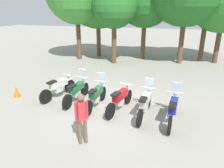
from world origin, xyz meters
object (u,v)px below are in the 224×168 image
motorcycle_0 (59,87)px  tree_2 (114,6)px  motorcycle_1 (77,91)px  motorcycle_3 (120,99)px  motorcycle_5 (173,109)px  person_0 (82,115)px  traffic_cone (16,91)px  motorcycle_2 (96,96)px  motorcycle_4 (145,104)px

motorcycle_0 → tree_2: 7.99m
motorcycle_1 → tree_2: tree_2 is taller
motorcycle_3 → motorcycle_5: (2.07, -0.30, 0.01)m
motorcycle_1 → person_0: (1.59, -2.71, 0.44)m
person_0 → motorcycle_5: bearing=-84.8°
motorcycle_5 → traffic_cone: size_ratio=3.99×
motorcycle_2 → motorcycle_3: 1.04m
motorcycle_2 → motorcycle_5: same height
motorcycle_2 → tree_2: size_ratio=0.38×
motorcycle_0 → motorcycle_4: (4.14, -0.55, 0.01)m
motorcycle_3 → motorcycle_4: motorcycle_4 is taller
motorcycle_1 → motorcycle_4: (3.11, -0.39, 0.00)m
motorcycle_3 → traffic_cone: (-5.03, -0.19, -0.23)m
motorcycle_3 → traffic_cone: 5.04m
motorcycle_4 → tree_2: bearing=28.7°
motorcycle_4 → person_0: size_ratio=1.33×
motorcycle_4 → motorcycle_5: bearing=-95.6°
motorcycle_0 → tree_2: tree_2 is taller
motorcycle_1 → person_0: 3.17m
motorcycle_1 → motorcycle_2: (1.03, -0.26, 0.00)m
motorcycle_3 → traffic_cone: motorcycle_3 is taller
motorcycle_0 → motorcycle_5: bearing=-84.7°
motorcycle_5 → person_0: (-2.55, -2.16, 0.44)m
motorcycle_2 → traffic_cone: (-3.99, -0.18, -0.24)m
person_0 → tree_2: (-2.14, 9.95, 3.20)m
motorcycle_2 → motorcycle_4: same height
motorcycle_1 → motorcycle_3: size_ratio=1.01×
motorcycle_3 → person_0: person_0 is taller
motorcycle_0 → motorcycle_5: motorcycle_5 is taller
motorcycle_4 → motorcycle_3: bearing=85.3°
motorcycle_1 → motorcycle_3: motorcycle_1 is taller
motorcycle_1 → traffic_cone: motorcycle_1 is taller
tree_2 → person_0: bearing=-77.9°
motorcycle_4 → tree_2: size_ratio=0.38×
motorcycle_1 → tree_2: bearing=6.5°
motorcycle_4 → motorcycle_5: same height
person_0 → tree_2: 10.67m
motorcycle_2 → tree_2: tree_2 is taller
motorcycle_2 → motorcycle_3: bearing=-89.1°
motorcycle_0 → motorcycle_4: bearing=-84.5°
motorcycle_1 → motorcycle_4: same height
traffic_cone → tree_2: bearing=72.6°
motorcycle_3 → person_0: 2.55m
motorcycle_5 → person_0: person_0 is taller
motorcycle_4 → motorcycle_2: bearing=89.5°
person_0 → motorcycle_3: bearing=-46.2°
motorcycle_1 → traffic_cone: size_ratio=3.99×
person_0 → tree_2: tree_2 is taller
motorcycle_1 → motorcycle_0: bearing=83.3°
motorcycle_3 → motorcycle_0: bearing=93.8°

